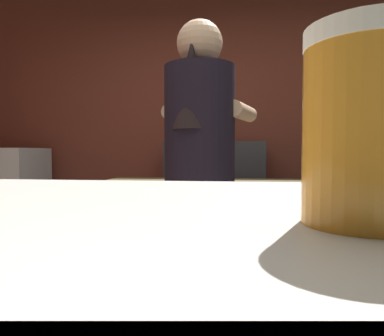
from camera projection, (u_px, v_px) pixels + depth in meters
wall_back at (220, 125)px, 3.51m from camera, size 5.20×0.10×2.70m
prep_counter at (269, 255)px, 2.11m from camera, size 2.10×0.60×0.90m
back_shelf at (215, 204)px, 3.28m from camera, size 0.92×0.36×1.17m
mini_fridge at (7, 206)px, 3.34m from camera, size 0.62×0.58×1.12m
bartender at (199, 171)px, 1.68m from camera, size 0.49×0.55×1.71m
knife_block at (377, 165)px, 2.11m from camera, size 0.10×0.08×0.28m
mixing_bowl at (199, 177)px, 2.19m from camera, size 0.19×0.19×0.05m
chefs_knife at (253, 182)px, 2.05m from camera, size 0.24×0.08×0.01m
pint_glass_far at (364, 128)px, 0.23m from camera, size 0.08×0.08×0.13m
bottle_soy at (208, 131)px, 3.22m from camera, size 0.07×0.07×0.26m
bottle_olive_oil at (212, 132)px, 3.32m from camera, size 0.07×0.07×0.25m
bottle_hot_sauce at (202, 132)px, 3.16m from camera, size 0.05×0.05×0.22m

